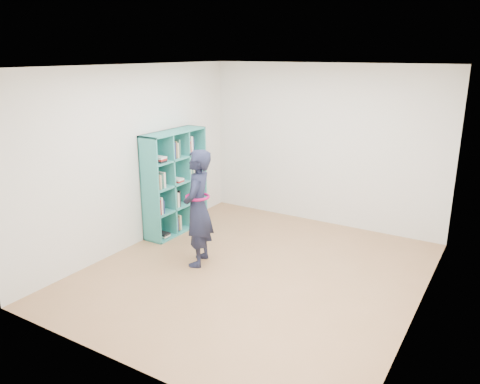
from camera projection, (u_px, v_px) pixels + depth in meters
The scene contains 9 objects.
floor at pixel (255, 272), 6.09m from camera, with size 4.50×4.50×0.00m, color #9B7046.
ceiling at pixel (257, 66), 5.34m from camera, with size 4.50×4.50×0.00m, color white.
wall_left at pixel (134, 158), 6.71m from camera, with size 0.02×4.50×2.60m, color silver.
wall_right at pixel (428, 202), 4.73m from camera, with size 0.02×4.50×2.60m, color silver.
wall_back at pixel (324, 146), 7.56m from camera, with size 4.00×0.02×2.60m, color silver.
wall_front at pixel (123, 235), 3.88m from camera, with size 4.00×0.02×2.60m, color silver.
bookshelf at pixel (174, 183), 7.32m from camera, with size 0.35×1.21×1.61m.
person at pixel (198, 208), 6.14m from camera, with size 0.55×0.67×1.57m.
smartphone at pixel (190, 198), 6.23m from camera, with size 0.06×0.09×0.13m.
Camera 1 is at (2.70, -4.83, 2.76)m, focal length 35.00 mm.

